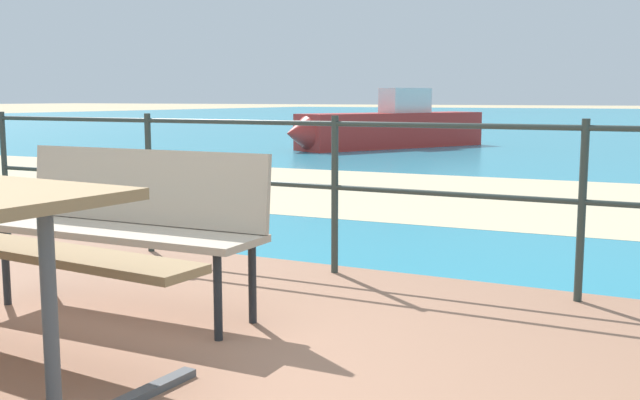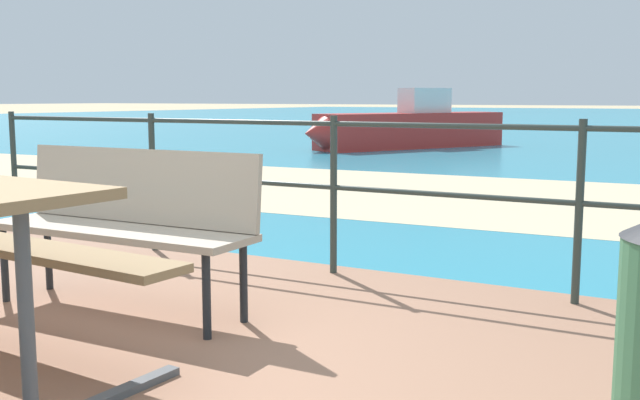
% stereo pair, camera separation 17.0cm
% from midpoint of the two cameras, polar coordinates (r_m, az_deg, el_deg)
% --- Properties ---
extents(beach_strip, '(54.12, 6.24, 0.01)m').
position_cam_midpoint_polar(beach_strip, '(8.86, 13.10, 0.13)').
color(beach_strip, beige).
rests_on(beach_strip, ground).
extents(park_bench, '(1.52, 0.43, 0.83)m').
position_cam_midpoint_polar(park_bench, '(3.98, -15.39, -1.08)').
color(park_bench, tan).
rests_on(park_bench, patio_paving).
extents(railing_fence, '(5.94, 0.04, 0.99)m').
position_cam_midpoint_polar(railing_fence, '(4.64, 0.09, 2.06)').
color(railing_fence, '#2D3833').
rests_on(railing_fence, patio_paving).
extents(boat_mid, '(3.28, 5.18, 1.38)m').
position_cam_midpoint_polar(boat_mid, '(17.44, 5.02, 5.53)').
color(boat_mid, red).
rests_on(boat_mid, sea_water).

